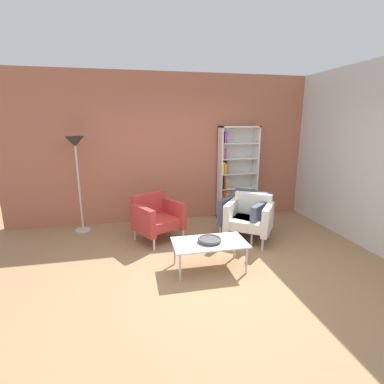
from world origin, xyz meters
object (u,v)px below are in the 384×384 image
object	(u,v)px
bookshelf_tall	(234,175)
decorative_bowl	(210,240)
armchair_corner_red	(156,216)
floor_lamp_torchiere	(76,153)
coffee_table_low	(210,244)
armchair_by_bookshelf	(246,213)
armchair_spare_guest	(250,217)

from	to	relation	value
bookshelf_tall	decorative_bowl	distance (m)	2.37
armchair_corner_red	floor_lamp_torchiere	distance (m)	1.81
decorative_bowl	coffee_table_low	bearing A→B (deg)	90.00
bookshelf_tall	coffee_table_low	world-z (taller)	bookshelf_tall
armchair_by_bookshelf	floor_lamp_torchiere	bearing A→B (deg)	-147.34
bookshelf_tall	floor_lamp_torchiere	world-z (taller)	bookshelf_tall
bookshelf_tall	armchair_corner_red	xyz separation A→B (m)	(-1.70, -0.87, -0.50)
armchair_by_bookshelf	floor_lamp_torchiere	xyz separation A→B (m)	(-2.88, 0.83, 1.03)
coffee_table_low	floor_lamp_torchiere	distance (m)	2.90
decorative_bowl	floor_lamp_torchiere	xyz separation A→B (m)	(-1.93, 1.87, 1.01)
armchair_spare_guest	floor_lamp_torchiere	distance (m)	3.22
armchair_by_bookshelf	floor_lamp_torchiere	size ratio (longest dim) A/B	0.55
armchair_by_bookshelf	floor_lamp_torchiere	distance (m)	3.17
armchair_corner_red	coffee_table_low	bearing A→B (deg)	-92.03
bookshelf_tall	coffee_table_low	xyz separation A→B (m)	(-1.09, -2.05, -0.55)
coffee_table_low	decorative_bowl	world-z (taller)	decorative_bowl
floor_lamp_torchiere	armchair_spare_guest	bearing A→B (deg)	-19.86
coffee_table_low	armchair_spare_guest	size ratio (longest dim) A/B	1.06
armchair_by_bookshelf	armchair_spare_guest	bearing A→B (deg)	-43.20
floor_lamp_torchiere	bookshelf_tall	bearing A→B (deg)	3.38
armchair_spare_guest	armchair_by_bookshelf	bearing A→B (deg)	124.38
bookshelf_tall	armchair_spare_guest	size ratio (longest dim) A/B	2.01
bookshelf_tall	armchair_spare_guest	xyz separation A→B (m)	(-0.15, -1.21, -0.50)
armchair_spare_guest	floor_lamp_torchiere	xyz separation A→B (m)	(-2.87, 1.04, 1.03)
bookshelf_tall	armchair_spare_guest	bearing A→B (deg)	-96.85
coffee_table_low	decorative_bowl	size ratio (longest dim) A/B	3.12
armchair_spare_guest	armchair_corner_red	xyz separation A→B (m)	(-1.56, 0.34, 0.00)
armchair_corner_red	armchair_by_bookshelf	size ratio (longest dim) A/B	0.98
bookshelf_tall	armchair_corner_red	bearing A→B (deg)	-152.90
bookshelf_tall	armchair_by_bookshelf	size ratio (longest dim) A/B	2.00
armchair_by_bookshelf	bookshelf_tall	bearing A→B (deg)	130.94
floor_lamp_torchiere	armchair_corner_red	bearing A→B (deg)	-27.78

